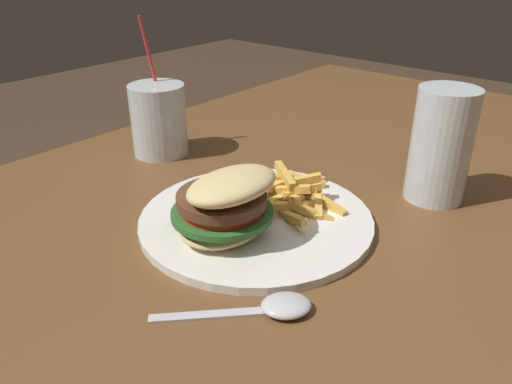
# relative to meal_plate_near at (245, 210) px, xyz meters

# --- Properties ---
(dining_table) EXTENTS (1.50, 1.10, 0.74)m
(dining_table) POSITION_rel_meal_plate_near_xyz_m (-0.05, 0.14, -0.14)
(dining_table) COLOR brown
(dining_table) RESTS_ON ground_plane
(meal_plate_near) EXTENTS (0.28, 0.28, 0.10)m
(meal_plate_near) POSITION_rel_meal_plate_near_xyz_m (0.00, 0.00, 0.00)
(meal_plate_near) COLOR white
(meal_plate_near) RESTS_ON dining_table
(beer_glass) EXTENTS (0.08, 0.08, 0.15)m
(beer_glass) POSITION_rel_meal_plate_near_xyz_m (-0.22, 0.13, 0.05)
(beer_glass) COLOR silver
(beer_glass) RESTS_ON dining_table
(juice_glass) EXTENTS (0.09, 0.09, 0.21)m
(juice_glass) POSITION_rel_meal_plate_near_xyz_m (-0.09, -0.26, 0.03)
(juice_glass) COLOR silver
(juice_glass) RESTS_ON dining_table
(spoon) EXTENTS (0.12, 0.12, 0.01)m
(spoon) POSITION_rel_meal_plate_near_xyz_m (0.09, 0.12, -0.02)
(spoon) COLOR silver
(spoon) RESTS_ON dining_table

